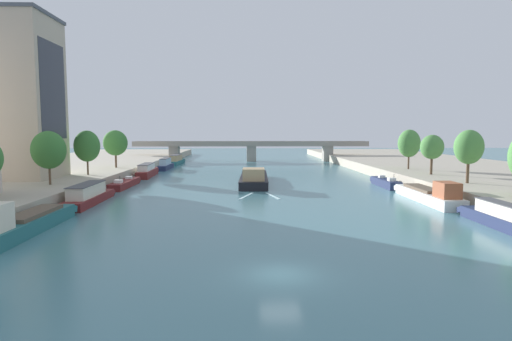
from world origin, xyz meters
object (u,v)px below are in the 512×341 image
Objects in this scene: moored_boat_right_upstream at (500,217)px; moored_boat_left_midway at (125,183)px; moored_boat_left_end at (22,223)px; moored_boat_left_upstream at (147,171)px; moored_boat_right_midway at (385,182)px; moored_boat_left_gap_after at (176,160)px; moored_boat_right_gap_after at (429,194)px; tree_left_second at (49,150)px; tree_left_by_lamp at (115,143)px; moored_boat_left_near at (88,195)px; moored_boat_left_second at (166,165)px; tree_right_end_of_row at (409,143)px; barge_midriver at (254,178)px; tree_right_past_mid at (469,147)px; tree_right_distant at (432,147)px; tree_left_midway at (87,146)px; bridge_far at (251,148)px.

moored_boat_left_midway is at bearing 145.26° from moored_boat_right_upstream.
moored_boat_left_end is 1.19× the size of moored_boat_left_upstream.
moored_boat_left_end is at bearing -144.17° from moored_boat_right_midway.
moored_boat_left_midway is 0.91× the size of moored_boat_left_gap_after.
moored_boat_left_midway is 45.18m from moored_boat_right_gap_after.
tree_left_second is 0.97× the size of tree_left_by_lamp.
moored_boat_left_upstream is 52.58m from moored_boat_right_gap_after.
moored_boat_left_near reaches higher than moored_boat_left_midway.
moored_boat_right_upstream is at bearing -55.37° from moored_boat_left_second.
tree_right_end_of_row is at bearing 26.48° from moored_boat_left_near.
moored_boat_right_gap_after is at bearing -106.21° from tree_right_end_of_row.
moored_boat_right_midway is (21.12, -4.46, -0.32)m from barge_midriver.
tree_right_past_mid is (28.31, -15.78, 5.79)m from barge_midriver.
moored_boat_left_second is at bearing 124.63° from moored_boat_right_upstream.
moored_boat_left_near is 1.14× the size of moored_boat_right_upstream.
moored_boat_right_upstream is 1.81× the size of tree_right_distant.
moored_boat_right_upstream is (42.69, -45.06, -0.11)m from moored_boat_left_upstream.
tree_left_midway is at bearing -98.28° from moored_boat_left_gap_after.
tree_left_by_lamp is (-47.50, 14.62, 6.02)m from moored_boat_right_midway.
tree_left_second is at bearing -96.80° from moored_boat_left_gap_after.
barge_midriver is 21.13m from moored_boat_left_midway.
barge_midriver is at bearing -64.76° from moored_boat_left_gap_after.
tree_right_distant is (28.56, -4.44, 5.38)m from barge_midriver.
bridge_far is at bearing 68.56° from tree_left_second.
moored_boat_right_midway is 0.15× the size of bridge_far.
barge_midriver is at bearing -21.06° from tree_left_by_lamp.
moored_boat_right_upstream is 1.12× the size of moored_boat_right_midway.
tree_right_distant is at bearing -1.12° from tree_left_midway.
moored_boat_left_upstream is 47.73m from bridge_far.
moored_boat_right_midway is (41.92, -0.78, 0.10)m from moored_boat_left_midway.
tree_left_by_lamp is at bearing 111.95° from moored_boat_left_midway.
moored_boat_right_upstream is 1.66× the size of tree_left_second.
tree_left_second is at bearing -91.39° from tree_left_by_lamp.
moored_boat_left_second is 1.60× the size of tree_right_end_of_row.
moored_boat_right_upstream is 90.25m from bridge_far.
tree_right_end_of_row reaches higher than moored_boat_left_second.
tree_left_by_lamp reaches higher than tree_right_past_mid.
tree_left_by_lamp is at bearing 97.16° from moored_boat_left_end.
tree_left_midway is (-5.98, 31.32, 5.51)m from moored_boat_left_end.
tree_left_midway reaches higher than bridge_far.
tree_right_past_mid reaches higher than bridge_far.
barge_midriver is 40.42m from moored_boat_left_end.
bridge_far reaches higher than moored_boat_left_midway.
moored_boat_left_midway is at bearing -91.37° from moored_boat_left_second.
moored_boat_left_end is at bearing -160.01° from moored_boat_right_gap_after.
tree_right_end_of_row is (55.12, -4.86, 0.01)m from tree_left_by_lamp.
moored_boat_right_midway is 1.46× the size of tree_left_midway.
moored_boat_left_gap_after is 23.92m from bridge_far.
tree_right_distant reaches higher than moored_boat_right_gap_after.
tree_right_end_of_row is (0.18, 9.74, 0.33)m from tree_right_distant.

